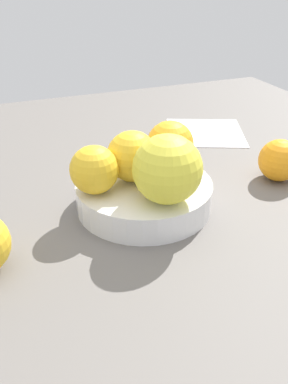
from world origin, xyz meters
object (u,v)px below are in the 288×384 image
at_px(fruit_bowl, 144,195).
at_px(orange_in_bowl_2, 132,156).
at_px(orange_in_bowl_0, 170,144).
at_px(orange_in_bowl_3, 94,169).
at_px(orange_loose_1, 280,160).
at_px(folded_napkin, 205,132).
at_px(orange_in_bowl_1, 167,169).

bearing_deg(fruit_bowl, orange_in_bowl_2, -142.24).
bearing_deg(orange_in_bowl_0, orange_in_bowl_3, -75.19).
bearing_deg(fruit_bowl, orange_in_bowl_0, 123.00).
xyz_separation_m(orange_in_bowl_0, orange_loose_1, (0.03, 0.17, -0.04)).
height_order(fruit_bowl, orange_in_bowl_3, orange_in_bowl_3).
distance_m(fruit_bowl, folded_napkin, 0.30).
relative_size(orange_in_bowl_1, orange_loose_1, 1.33).
xyz_separation_m(orange_in_bowl_0, orange_in_bowl_3, (0.03, -0.12, -0.00)).
bearing_deg(orange_in_bowl_2, fruit_bowl, 37.76).
bearing_deg(orange_loose_1, folded_napkin, -177.22).
bearing_deg(orange_in_bowl_1, folded_napkin, 142.70).
height_order(orange_in_bowl_2, orange_in_bowl_3, orange_in_bowl_2).
bearing_deg(orange_in_bowl_0, orange_in_bowl_2, -72.63).
bearing_deg(fruit_bowl, orange_in_bowl_3, -92.30).
height_order(orange_in_bowl_0, orange_in_bowl_2, orange_in_bowl_2).
relative_size(orange_in_bowl_0, orange_in_bowl_2, 0.98).
height_order(orange_in_bowl_0, orange_loose_1, orange_in_bowl_0).
bearing_deg(orange_in_bowl_1, fruit_bowl, -169.90).
bearing_deg(orange_loose_1, orange_in_bowl_2, -93.54).
height_order(fruit_bowl, orange_loose_1, orange_loose_1).
relative_size(orange_in_bowl_3, folded_napkin, 0.42).
xyz_separation_m(orange_in_bowl_1, orange_in_bowl_3, (-0.06, -0.08, -0.01)).
height_order(fruit_bowl, orange_in_bowl_1, orange_in_bowl_1).
xyz_separation_m(orange_in_bowl_0, orange_in_bowl_1, (0.09, -0.04, 0.01)).
bearing_deg(orange_in_bowl_3, folded_napkin, 126.97).
relative_size(orange_in_bowl_0, orange_loose_1, 1.04).
xyz_separation_m(orange_in_bowl_2, folded_napkin, (-0.20, 0.22, -0.07)).
distance_m(orange_in_bowl_1, orange_in_bowl_3, 0.10).
bearing_deg(orange_in_bowl_3, orange_in_bowl_2, 101.79).
xyz_separation_m(orange_in_bowl_3, folded_napkin, (-0.21, 0.28, -0.07)).
relative_size(fruit_bowl, orange_in_bowl_3, 2.96).
distance_m(fruit_bowl, orange_in_bowl_2, 0.06).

